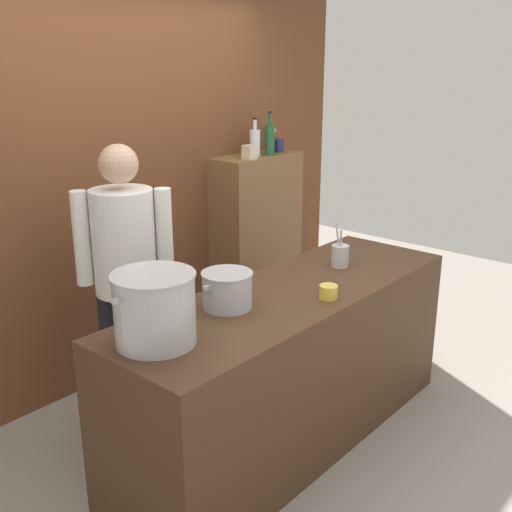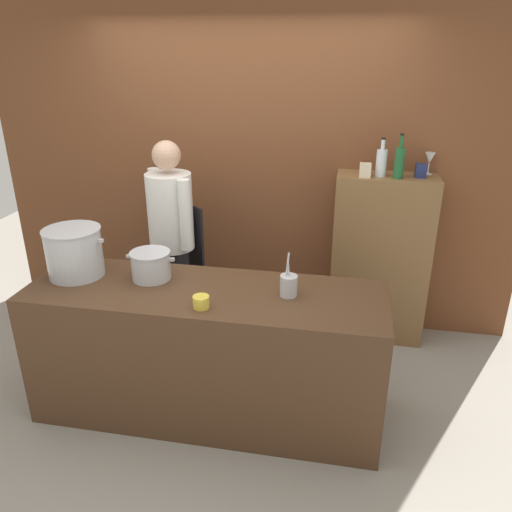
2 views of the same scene
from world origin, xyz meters
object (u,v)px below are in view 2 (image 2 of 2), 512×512
object	(u,v)px
stockpot_small	(151,265)
wine_glass_tall	(430,159)
chef	(172,232)
utensil_crock	(289,285)
wine_bottle_green	(399,162)
spice_tin_cream	(365,170)
spice_tin_navy	(421,171)
stockpot_large	(74,252)
butter_jar	(201,302)
wine_bottle_clear	(381,162)

from	to	relation	value
stockpot_small	wine_glass_tall	world-z (taller)	wine_glass_tall
chef	utensil_crock	world-z (taller)	chef
wine_bottle_green	spice_tin_cream	bearing A→B (deg)	-179.26
chef	spice_tin_navy	bearing A→B (deg)	-126.88
wine_bottle_green	stockpot_small	bearing A→B (deg)	-146.89
stockpot_large	utensil_crock	size ratio (longest dim) A/B	1.59
wine_glass_tall	spice_tin_cream	size ratio (longest dim) A/B	1.63
butter_jar	spice_tin_cream	xyz separation A→B (m)	(0.89, 1.32, 0.49)
butter_jar	spice_tin_cream	bearing A→B (deg)	56.07
wine_bottle_green	wine_glass_tall	size ratio (longest dim) A/B	1.98
chef	spice_tin_cream	size ratio (longest dim) A/B	16.45
butter_jar	wine_glass_tall	xyz separation A→B (m)	(1.36, 1.50, 0.56)
wine_glass_tall	spice_tin_cream	bearing A→B (deg)	-159.52
utensil_crock	spice_tin_navy	bearing A→B (deg)	54.43
stockpot_small	spice_tin_cream	size ratio (longest dim) A/B	3.17
chef	stockpot_small	size ratio (longest dim) A/B	5.19
stockpot_small	wine_glass_tall	size ratio (longest dim) A/B	1.95
utensil_crock	spice_tin_navy	size ratio (longest dim) A/B	2.64
spice_tin_navy	spice_tin_cream	bearing A→B (deg)	-170.60
wine_glass_tall	spice_tin_navy	distance (m)	0.15
chef	butter_jar	world-z (taller)	chef
stockpot_large	butter_jar	world-z (taller)	stockpot_large
utensil_crock	stockpot_large	bearing A→B (deg)	178.65
butter_jar	wine_glass_tall	distance (m)	2.10
stockpot_small	butter_jar	world-z (taller)	stockpot_small
stockpot_small	utensil_crock	distance (m)	0.90
wine_bottle_green	wine_bottle_clear	size ratio (longest dim) A/B	1.14
stockpot_large	chef	bearing A→B (deg)	61.09
stockpot_small	spice_tin_cream	xyz separation A→B (m)	(1.31, 1.01, 0.44)
wine_glass_tall	spice_tin_navy	world-z (taller)	wine_glass_tall
spice_tin_cream	wine_bottle_clear	bearing A→B (deg)	21.68
wine_glass_tall	spice_tin_cream	xyz separation A→B (m)	(-0.47, -0.18, -0.07)
chef	stockpot_large	world-z (taller)	chef
utensil_crock	wine_glass_tall	size ratio (longest dim) A/B	1.62
chef	utensil_crock	xyz separation A→B (m)	(0.99, -0.75, 0.00)
spice_tin_cream	chef	bearing A→B (deg)	-166.80
butter_jar	stockpot_small	bearing A→B (deg)	143.30
utensil_crock	spice_tin_cream	distance (m)	1.25
wine_glass_tall	wine_bottle_clear	bearing A→B (deg)	-159.91
utensil_crock	spice_tin_navy	world-z (taller)	spice_tin_navy
stockpot_small	wine_bottle_green	distance (m)	1.92
stockpot_large	wine_bottle_clear	size ratio (longest dim) A/B	1.48
butter_jar	stockpot_large	bearing A→B (deg)	163.43
stockpot_large	wine_glass_tall	world-z (taller)	wine_glass_tall
stockpot_small	wine_bottle_green	size ratio (longest dim) A/B	0.98
wine_bottle_clear	spice_tin_navy	xyz separation A→B (m)	(0.29, 0.02, -0.06)
stockpot_small	butter_jar	xyz separation A→B (m)	(0.42, -0.32, -0.06)
wine_glass_tall	stockpot_large	bearing A→B (deg)	-151.73
wine_bottle_clear	spice_tin_navy	bearing A→B (deg)	4.27
butter_jar	wine_bottle_clear	distance (m)	1.78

